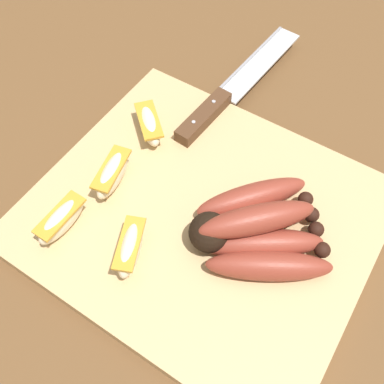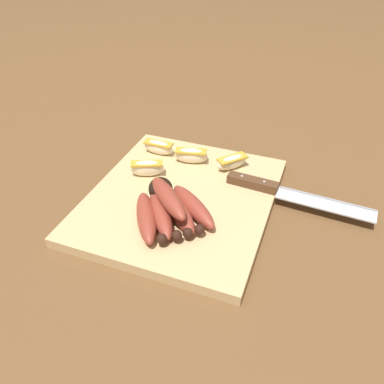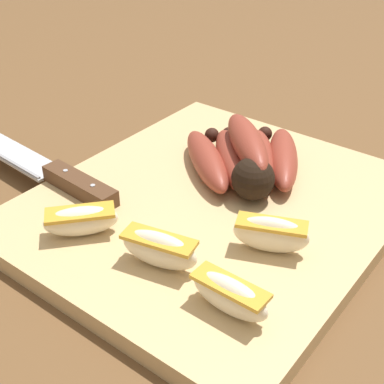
{
  "view_description": "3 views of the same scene",
  "coord_description": "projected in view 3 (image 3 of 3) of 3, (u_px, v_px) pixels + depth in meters",
  "views": [
    {
      "loc": [
        0.13,
        -0.22,
        0.47
      ],
      "look_at": [
        -0.02,
        0.01,
        0.04
      ],
      "focal_mm": 41.39,
      "sensor_mm": 36.0,
      "label": 1
    },
    {
      "loc": [
        0.53,
        0.23,
        0.47
      ],
      "look_at": [
        0.01,
        0.03,
        0.04
      ],
      "focal_mm": 35.82,
      "sensor_mm": 36.0,
      "label": 2
    },
    {
      "loc": [
        -0.38,
        -0.26,
        0.33
      ],
      "look_at": [
        -0.03,
        0.01,
        0.04
      ],
      "focal_mm": 50.61,
      "sensor_mm": 36.0,
      "label": 3
    }
  ],
  "objects": [
    {
      "name": "chefs_knife",
      "position": [
        52.0,
        172.0,
        0.6
      ],
      "size": [
        0.05,
        0.28,
        0.02
      ],
      "color": "silver",
      "rests_on": "cutting_board"
    },
    {
      "name": "apple_wedge_far",
      "position": [
        159.0,
        249.0,
        0.47
      ],
      "size": [
        0.04,
        0.07,
        0.03
      ],
      "color": "#F4E5C1",
      "rests_on": "cutting_board"
    },
    {
      "name": "apple_wedge_near",
      "position": [
        271.0,
        234.0,
        0.48
      ],
      "size": [
        0.05,
        0.07,
        0.04
      ],
      "color": "#F4E5C1",
      "rests_on": "cutting_board"
    },
    {
      "name": "cutting_board",
      "position": [
        212.0,
        209.0,
        0.57
      ],
      "size": [
        0.38,
        0.34,
        0.02
      ],
      "primitive_type": "cube",
      "color": "tan",
      "rests_on": "ground_plane"
    },
    {
      "name": "apple_wedge_middle",
      "position": [
        230.0,
        295.0,
        0.42
      ],
      "size": [
        0.02,
        0.07,
        0.03
      ],
      "color": "#F4E5C1",
      "rests_on": "cutting_board"
    },
    {
      "name": "apple_wedge_extra",
      "position": [
        81.0,
        220.0,
        0.51
      ],
      "size": [
        0.07,
        0.06,
        0.03
      ],
      "color": "#F4E5C1",
      "rests_on": "cutting_board"
    },
    {
      "name": "ground_plane",
      "position": [
        218.0,
        218.0,
        0.57
      ],
      "size": [
        6.0,
        6.0,
        0.0
      ],
      "primitive_type": "plane",
      "color": "brown"
    },
    {
      "name": "banana_bunch",
      "position": [
        246.0,
        158.0,
        0.6
      ],
      "size": [
        0.18,
        0.18,
        0.06
      ],
      "color": "black",
      "rests_on": "cutting_board"
    }
  ]
}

